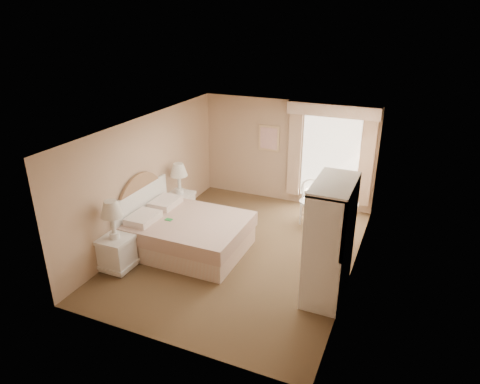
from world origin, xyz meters
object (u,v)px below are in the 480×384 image
at_px(bed, 183,232).
at_px(nightstand_far, 180,199).
at_px(cafe_chair, 310,198).
at_px(round_table, 338,214).
at_px(nightstand_near, 116,245).
at_px(armoire, 329,250).

bearing_deg(bed, nightstand_far, 122.72).
relative_size(bed, cafe_chair, 2.33).
height_order(bed, round_table, bed).
height_order(nightstand_near, nightstand_far, nightstand_near).
bearing_deg(nightstand_near, armoire, 12.09).
bearing_deg(bed, nightstand_near, -122.98).
bearing_deg(nightstand_far, cafe_chair, 21.77).
distance_m(bed, nightstand_near, 1.34).
height_order(bed, cafe_chair, bed).
height_order(nightstand_far, round_table, nightstand_far).
bearing_deg(cafe_chair, armoire, -79.98).
distance_m(nightstand_far, cafe_chair, 2.90).
bearing_deg(nightstand_far, bed, -57.28).
xyz_separation_m(nightstand_far, armoire, (3.65, -1.47, 0.34)).
height_order(nightstand_far, cafe_chair, nightstand_far).
bearing_deg(armoire, round_table, 96.72).
relative_size(nightstand_near, armoire, 0.67).
bearing_deg(armoire, cafe_chair, 110.73).
relative_size(cafe_chair, armoire, 0.48).
bearing_deg(bed, round_table, 31.53).
xyz_separation_m(nightstand_near, nightstand_far, (0.00, 2.25, -0.01)).
bearing_deg(round_table, nightstand_near, -140.98).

